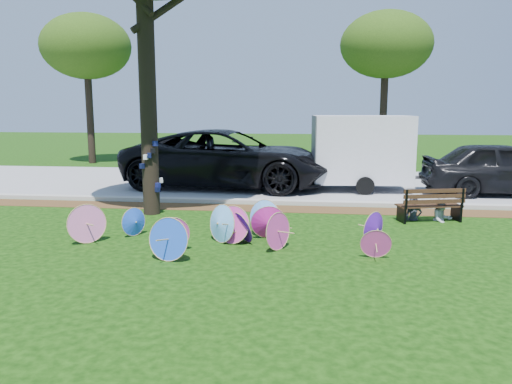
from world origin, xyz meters
The scene contains 12 objects.
ground centered at (0.00, 0.00, 0.00)m, with size 90.00×90.00×0.00m, color black.
mulch_strip centered at (0.00, 4.50, 0.01)m, with size 90.00×1.00×0.01m, color #472D16.
curb centered at (0.00, 5.20, 0.06)m, with size 90.00×0.30×0.12m, color #B7B5AD.
street centered at (0.00, 9.35, 0.01)m, with size 90.00×8.00×0.01m, color gray.
parasol_pile centered at (0.08, 0.70, 0.38)m, with size 6.69×2.41×0.86m.
black_van centered at (-1.22, 8.18, 1.02)m, with size 3.40×7.36×2.05m, color black.
dark_pickup centered at (7.95, 7.66, 0.87)m, with size 2.05×5.11×1.74m, color black.
cargo_trailer centered at (3.41, 8.12, 1.42)m, with size 3.21×2.03×2.85m, color silver.
park_bench centered at (4.70, 3.45, 0.42)m, with size 1.63×0.62×0.85m, color black, non-canonical shape.
person_left centered at (4.35, 3.50, 0.59)m, with size 0.43×0.28×1.18m, color #343747.
person_right centered at (5.05, 3.50, 0.57)m, with size 0.56×0.43×1.15m, color silver.
bg_trees centered at (3.12, 15.34, 5.77)m, with size 27.65×5.70×7.40m.
Camera 1 is at (1.83, -9.25, 2.83)m, focal length 35.00 mm.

